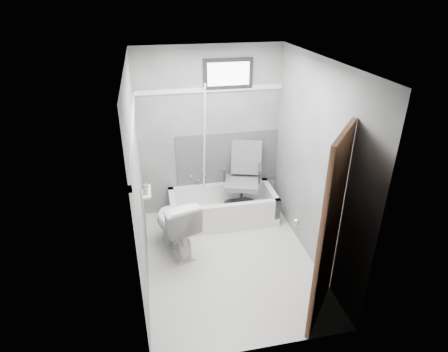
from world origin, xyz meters
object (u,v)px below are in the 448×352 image
object	(u,v)px
office_chair	(242,179)
soap_bottle_b	(145,185)
toilet	(175,224)
soap_bottle_a	(145,190)
bathtub	(223,206)
door	(372,248)

from	to	relation	value
office_chair	soap_bottle_b	bearing A→B (deg)	-138.81
toilet	soap_bottle_b	world-z (taller)	soap_bottle_b
office_chair	soap_bottle_a	size ratio (longest dim) A/B	9.35
bathtub	toilet	distance (m)	0.94
soap_bottle_a	door	bearing A→B (deg)	-38.53
toilet	door	size ratio (longest dim) A/B	0.39
door	soap_bottle_b	xyz separation A→B (m)	(-1.92, 1.67, -0.04)
toilet	bathtub	bearing A→B (deg)	-157.92
toilet	soap_bottle_b	size ratio (longest dim) A/B	7.59
toilet	soap_bottle_a	xyz separation A→B (m)	(-0.32, -0.10, 0.58)
bathtub	office_chair	size ratio (longest dim) A/B	1.54
soap_bottle_a	office_chair	bearing A→B (deg)	28.85
bathtub	door	xyz separation A→B (m)	(0.88, -2.21, 0.79)
bathtub	office_chair	distance (m)	0.49
toilet	door	bearing A→B (deg)	117.89
toilet	soap_bottle_a	distance (m)	0.67
office_chair	soap_bottle_b	size ratio (longest dim) A/B	9.47
soap_bottle_b	toilet	bearing A→B (deg)	-6.45
bathtub	soap_bottle_a	xyz separation A→B (m)	(-1.04, -0.68, 0.76)
bathtub	soap_bottle_b	xyz separation A→B (m)	(-1.04, -0.54, 0.75)
bathtub	office_chair	world-z (taller)	office_chair
soap_bottle_b	bathtub	bearing A→B (deg)	27.42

